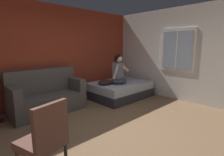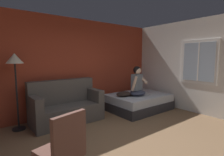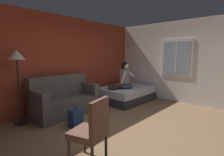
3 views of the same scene
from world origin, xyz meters
name	(u,v)px [view 1 (image 1 of 3)]	position (x,y,z in m)	size (l,w,h in m)	color
ground_plane	(118,136)	(0.00, 0.00, 0.00)	(40.00, 40.00, 0.00)	brown
wall_back_accent	(49,55)	(0.00, 2.65, 1.35)	(10.78, 0.16, 2.70)	#993823
wall_side_with_window	(191,55)	(2.97, 0.01, 1.35)	(0.19, 6.54, 2.70)	silver
bed	(120,90)	(1.82, 1.68, 0.24)	(1.84, 1.36, 0.48)	#2D2D33
couch	(47,96)	(-0.38, 2.08, 0.39)	(1.71, 0.84, 1.04)	#514C47
side_chair	(45,138)	(-1.34, -0.10, 0.53)	(0.57, 0.57, 0.98)	#382D23
person_seated	(119,72)	(1.66, 1.59, 0.84)	(0.59, 0.53, 0.88)	#383D51
backpack	(51,118)	(-0.68, 1.19, 0.19)	(0.32, 0.26, 0.46)	navy
throw_pillow	(105,82)	(1.26, 1.74, 0.55)	(0.48, 0.36, 0.14)	#2D231E
cell_phone	(130,83)	(1.96, 1.38, 0.48)	(0.07, 0.14, 0.01)	#B7B7BC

